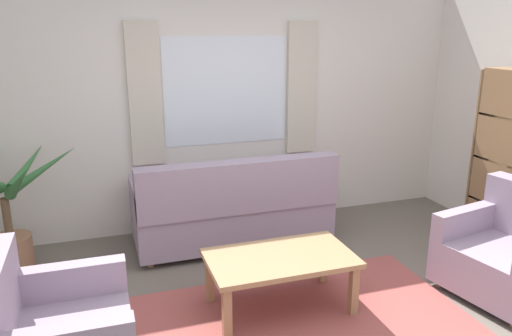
{
  "coord_description": "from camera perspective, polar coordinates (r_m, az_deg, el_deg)",
  "views": [
    {
      "loc": [
        -1.34,
        -2.82,
        2.11
      ],
      "look_at": [
        -0.17,
        0.7,
        1.05
      ],
      "focal_mm": 35.1,
      "sensor_mm": 36.0,
      "label": 1
    }
  ],
  "objects": [
    {
      "name": "ground_plane",
      "position": [
        3.77,
        6.17,
        -18.15
      ],
      "size": [
        6.24,
        6.24,
        0.0
      ],
      "primitive_type": "plane",
      "color": "#6B6056"
    },
    {
      "name": "potted_plant",
      "position": [
        4.86,
        -26.58,
        -4.58
      ],
      "size": [
        1.25,
        1.28,
        1.14
      ],
      "color": "#9E6B4C",
      "rests_on": "ground_plane"
    },
    {
      "name": "wall_back",
      "position": [
        5.31,
        -3.57,
        7.22
      ],
      "size": [
        5.32,
        0.12,
        2.6
      ],
      "primitive_type": "cube",
      "color": "silver",
      "rests_on": "ground_plane"
    },
    {
      "name": "coffee_table",
      "position": [
        3.84,
        2.78,
        -10.74
      ],
      "size": [
        1.1,
        0.64,
        0.44
      ],
      "color": "#A87F56",
      "rests_on": "ground_plane"
    },
    {
      "name": "area_rug",
      "position": [
        3.77,
        6.18,
        -18.08
      ],
      "size": [
        2.45,
        1.77,
        0.01
      ],
      "primitive_type": "cube",
      "color": "#9E4C47",
      "rests_on": "ground_plane"
    },
    {
      "name": "couch",
      "position": [
        4.93,
        -2.61,
        -4.7
      ],
      "size": [
        1.9,
        0.82,
        0.92
      ],
      "rotation": [
        0.0,
        0.0,
        3.14
      ],
      "color": "#998499",
      "rests_on": "ground_plane"
    },
    {
      "name": "armchair_right",
      "position": [
        4.54,
        27.02,
        -8.62
      ],
      "size": [
        0.97,
        0.98,
        0.88
      ],
      "rotation": [
        0.0,
        0.0,
        -1.38
      ],
      "color": "#998499",
      "rests_on": "ground_plane"
    },
    {
      "name": "window_with_curtains",
      "position": [
        5.21,
        -3.36,
        8.72
      ],
      "size": [
        1.98,
        0.07,
        1.4
      ],
      "color": "white"
    }
  ]
}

